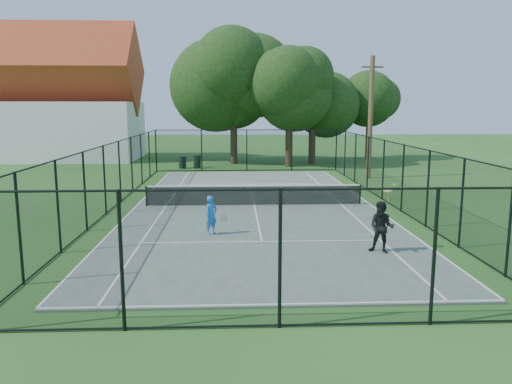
{
  "coord_description": "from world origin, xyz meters",
  "views": [
    {
      "loc": [
        -0.94,
        -22.9,
        4.63
      ],
      "look_at": [
        -0.05,
        -3.0,
        1.2
      ],
      "focal_mm": 35.0,
      "sensor_mm": 36.0,
      "label": 1
    }
  ],
  "objects_px": {
    "player_blue": "(211,215)",
    "trash_bin_left": "(183,162)",
    "player_black": "(382,227)",
    "tennis_net": "(254,194)",
    "utility_pole": "(371,117)",
    "trash_bin_right": "(197,162)"
  },
  "relations": [
    {
      "from": "tennis_net",
      "to": "trash_bin_left",
      "type": "bearing_deg",
      "value": 108.09
    },
    {
      "from": "trash_bin_left",
      "to": "trash_bin_right",
      "type": "xyz_separation_m",
      "value": [
        1.1,
        0.1,
        0.03
      ]
    },
    {
      "from": "trash_bin_right",
      "to": "utility_pole",
      "type": "bearing_deg",
      "value": -26.81
    },
    {
      "from": "tennis_net",
      "to": "utility_pole",
      "type": "relative_size",
      "value": 1.3
    },
    {
      "from": "tennis_net",
      "to": "trash_bin_right",
      "type": "relative_size",
      "value": 10.42
    },
    {
      "from": "utility_pole",
      "to": "player_black",
      "type": "bearing_deg",
      "value": -103.81
    },
    {
      "from": "utility_pole",
      "to": "player_blue",
      "type": "height_order",
      "value": "utility_pole"
    },
    {
      "from": "player_black",
      "to": "tennis_net",
      "type": "bearing_deg",
      "value": 115.17
    },
    {
      "from": "trash_bin_right",
      "to": "player_blue",
      "type": "distance_m",
      "value": 20.25
    },
    {
      "from": "player_blue",
      "to": "trash_bin_right",
      "type": "bearing_deg",
      "value": 95.55
    },
    {
      "from": "tennis_net",
      "to": "trash_bin_right",
      "type": "bearing_deg",
      "value": 104.08
    },
    {
      "from": "utility_pole",
      "to": "player_black",
      "type": "relative_size",
      "value": 3.71
    },
    {
      "from": "trash_bin_right",
      "to": "trash_bin_left",
      "type": "bearing_deg",
      "value": -174.94
    },
    {
      "from": "tennis_net",
      "to": "utility_pole",
      "type": "height_order",
      "value": "utility_pole"
    },
    {
      "from": "player_blue",
      "to": "player_black",
      "type": "bearing_deg",
      "value": -24.91
    },
    {
      "from": "tennis_net",
      "to": "utility_pole",
      "type": "xyz_separation_m",
      "value": [
        7.83,
        9.0,
        3.37
      ]
    },
    {
      "from": "tennis_net",
      "to": "trash_bin_right",
      "type": "distance_m",
      "value": 15.3
    },
    {
      "from": "player_blue",
      "to": "player_black",
      "type": "relative_size",
      "value": 0.67
    },
    {
      "from": "utility_pole",
      "to": "trash_bin_left",
      "type": "bearing_deg",
      "value": 155.59
    },
    {
      "from": "utility_pole",
      "to": "player_black",
      "type": "distance_m",
      "value": 17.62
    },
    {
      "from": "tennis_net",
      "to": "player_black",
      "type": "xyz_separation_m",
      "value": [
        3.69,
        -7.85,
        0.3
      ]
    },
    {
      "from": "player_blue",
      "to": "trash_bin_left",
      "type": "bearing_deg",
      "value": 98.66
    }
  ]
}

